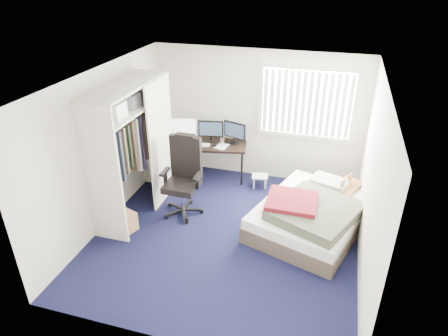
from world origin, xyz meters
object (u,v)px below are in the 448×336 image
office_chair (184,184)px  bed (311,214)px  desk (208,141)px  nightstand (346,189)px

office_chair → bed: bearing=1.5°
bed → desk: bearing=149.9°
bed → nightstand: bearing=54.5°
nightstand → office_chair: bearing=-164.0°
desk → office_chair: bearing=-90.5°
office_chair → nightstand: 2.75m
desk → nightstand: bearing=-11.4°
desk → office_chair: 1.31m
desk → bed: desk is taller
office_chair → nightstand: bearing=16.0°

